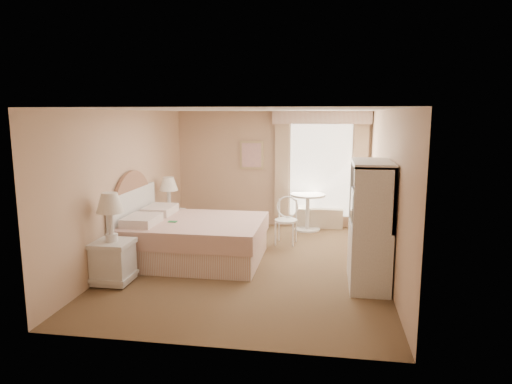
% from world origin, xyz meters
% --- Properties ---
extents(room, '(4.21, 5.51, 2.51)m').
position_xyz_m(room, '(0.00, 0.00, 1.25)').
color(room, brown).
rests_on(room, ground).
extents(window, '(2.05, 0.22, 2.51)m').
position_xyz_m(window, '(1.05, 2.65, 1.34)').
color(window, white).
rests_on(window, room).
extents(framed_art, '(0.52, 0.04, 0.62)m').
position_xyz_m(framed_art, '(-0.45, 2.71, 1.55)').
color(framed_art, tan).
rests_on(framed_art, room).
extents(bed, '(2.31, 1.82, 1.61)m').
position_xyz_m(bed, '(-1.11, 0.06, 0.39)').
color(bed, tan).
rests_on(bed, room).
extents(nightstand_near, '(0.54, 0.54, 1.32)m').
position_xyz_m(nightstand_near, '(-1.84, -1.17, 0.50)').
color(nightstand_near, white).
rests_on(nightstand_near, room).
extents(nightstand_far, '(0.50, 0.50, 1.21)m').
position_xyz_m(nightstand_far, '(-1.84, 1.25, 0.46)').
color(nightstand_far, white).
rests_on(nightstand_far, room).
extents(round_table, '(0.73, 0.73, 0.78)m').
position_xyz_m(round_table, '(0.80, 2.40, 0.52)').
color(round_table, silver).
rests_on(round_table, room).
extents(cafe_chair, '(0.47, 0.47, 0.90)m').
position_xyz_m(cafe_chair, '(0.45, 1.34, 0.52)').
color(cafe_chair, silver).
rests_on(cafe_chair, room).
extents(armoire, '(0.54, 1.08, 1.79)m').
position_xyz_m(armoire, '(1.81, -0.64, 0.74)').
color(armoire, white).
rests_on(armoire, room).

